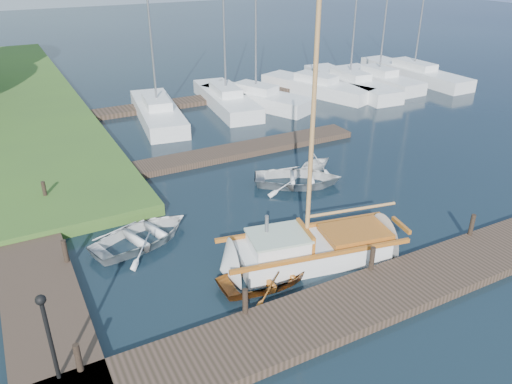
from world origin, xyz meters
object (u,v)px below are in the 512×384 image
marina_boat_1 (158,111)px  dinghy (271,271)px  mooring_post_4 (65,251)px  marina_boat_5 (350,81)px  mooring_post_1 (245,301)px  marina_boat_4 (316,86)px  marina_boat_3 (256,97)px  sailboat (316,250)px  marina_boat_2 (226,98)px  mooring_post_2 (372,258)px  tender_a (142,233)px  marina_boat_6 (379,78)px  mooring_post_3 (472,225)px  tender_d (316,161)px  mooring_post_5 (44,191)px  lamp_post (47,326)px  marina_boat_7 (414,72)px  tender_c (298,177)px  mooring_post_0 (78,358)px

marina_boat_1 → dinghy: bearing=-178.2°
mooring_post_4 → marina_boat_5: 26.35m
mooring_post_1 → marina_boat_4: 24.60m
marina_boat_3 → sailboat: bearing=133.8°
marina_boat_2 → marina_boat_3: bearing=-99.9°
mooring_post_1 → sailboat: bearing=25.6°
mooring_post_1 → mooring_post_2: (4.50, 0.00, 0.00)m
tender_a → marina_boat_2: 16.93m
mooring_post_1 → dinghy: 2.08m
mooring_post_1 → tender_a: bearing=104.0°
sailboat → marina_boat_4: marina_boat_4 is taller
mooring_post_4 → dinghy: 6.68m
mooring_post_1 → marina_boat_6: (20.85, 18.83, -0.13)m
mooring_post_1 → mooring_post_3: same height
mooring_post_3 → sailboat: 5.73m
tender_d → mooring_post_1: bearing=123.2°
mooring_post_3 → tender_d: size_ratio=0.43×
mooring_post_3 → marina_boat_5: 21.20m
mooring_post_5 → sailboat: size_ratio=0.08×
mooring_post_3 → marina_boat_5: size_ratio=0.07×
tender_d → marina_boat_5: bearing=-55.8°
lamp_post → marina_boat_7: marina_boat_7 is taller
mooring_post_4 → marina_boat_6: (24.85, 13.83, -0.13)m
tender_d → marina_boat_6: size_ratio=0.18×
mooring_post_2 → tender_c: mooring_post_2 is taller
lamp_post → tender_a: bearing=56.2°
sailboat → tender_d: bearing=66.6°
tender_d → marina_boat_7: marina_boat_7 is taller
marina_boat_4 → mooring_post_0: bearing=113.9°
mooring_post_2 → mooring_post_0: bearing=180.0°
tender_d → lamp_post: bearing=109.4°
mooring_post_2 → sailboat: 1.98m
mooring_post_2 → marina_boat_6: bearing=49.0°
tender_d → marina_boat_5: size_ratio=0.16×
mooring_post_4 → marina_boat_3: 19.80m
mooring_post_5 → marina_boat_2: marina_boat_2 is taller
tender_a → tender_d: bearing=-92.2°
marina_boat_6 → tender_a: bearing=119.3°
marina_boat_4 → marina_boat_3: bearing=75.3°
marina_boat_2 → marina_boat_6: bearing=-85.1°
marina_boat_2 → marina_boat_5: size_ratio=1.02×
dinghy → marina_boat_7: size_ratio=0.29×
mooring_post_2 → mooring_post_5: same height
mooring_post_5 → dinghy: 10.32m
marina_boat_7 → mooring_post_0: bearing=122.8°
marina_boat_2 → marina_boat_6: 12.48m
mooring_post_2 → marina_boat_1: (-0.98, 18.65, -0.13)m
mooring_post_1 → tender_d: (7.68, 7.84, -0.21)m
marina_boat_1 → marina_boat_2: (4.86, 0.64, 0.01)m
mooring_post_2 → lamp_post: 9.57m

